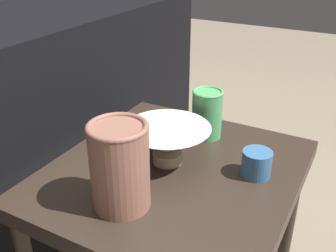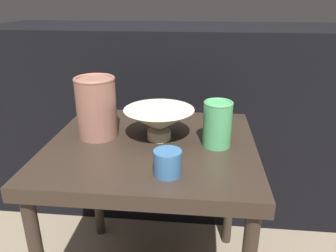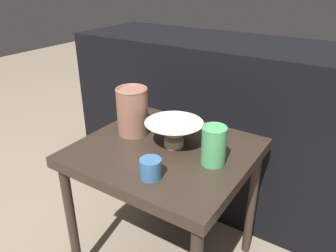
{
  "view_description": "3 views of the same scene",
  "coord_description": "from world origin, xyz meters",
  "px_view_note": "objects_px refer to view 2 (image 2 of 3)",
  "views": [
    {
      "loc": [
        -0.7,
        -0.36,
        1.06
      ],
      "look_at": [
        0.06,
        0.05,
        0.63
      ],
      "focal_mm": 42.0,
      "sensor_mm": 36.0,
      "label": 1
    },
    {
      "loc": [
        0.14,
        -0.87,
        0.95
      ],
      "look_at": [
        0.05,
        0.0,
        0.6
      ],
      "focal_mm": 35.0,
      "sensor_mm": 36.0,
      "label": 2
    },
    {
      "loc": [
        0.57,
        -0.85,
        1.12
      ],
      "look_at": [
        0.0,
        0.02,
        0.63
      ],
      "focal_mm": 35.0,
      "sensor_mm": 36.0,
      "label": 3
    }
  ],
  "objects_px": {
    "bowl": "(159,121)",
    "cup": "(168,163)",
    "vase_textured_left": "(96,106)",
    "vase_colorful_right": "(217,124)"
  },
  "relations": [
    {
      "from": "bowl",
      "to": "cup",
      "type": "distance_m",
      "value": 0.21
    },
    {
      "from": "vase_textured_left",
      "to": "vase_colorful_right",
      "type": "relative_size",
      "value": 1.4
    },
    {
      "from": "vase_colorful_right",
      "to": "cup",
      "type": "bearing_deg",
      "value": -125.38
    },
    {
      "from": "cup",
      "to": "vase_textured_left",
      "type": "bearing_deg",
      "value": 138.21
    },
    {
      "from": "vase_colorful_right",
      "to": "cup",
      "type": "height_order",
      "value": "vase_colorful_right"
    },
    {
      "from": "vase_textured_left",
      "to": "cup",
      "type": "xyz_separation_m",
      "value": [
        0.23,
        -0.21,
        -0.06
      ]
    },
    {
      "from": "vase_textured_left",
      "to": "cup",
      "type": "height_order",
      "value": "vase_textured_left"
    },
    {
      "from": "vase_colorful_right",
      "to": "cup",
      "type": "relative_size",
      "value": 1.94
    },
    {
      "from": "bowl",
      "to": "vase_colorful_right",
      "type": "height_order",
      "value": "vase_colorful_right"
    },
    {
      "from": "bowl",
      "to": "vase_colorful_right",
      "type": "distance_m",
      "value": 0.17
    }
  ]
}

